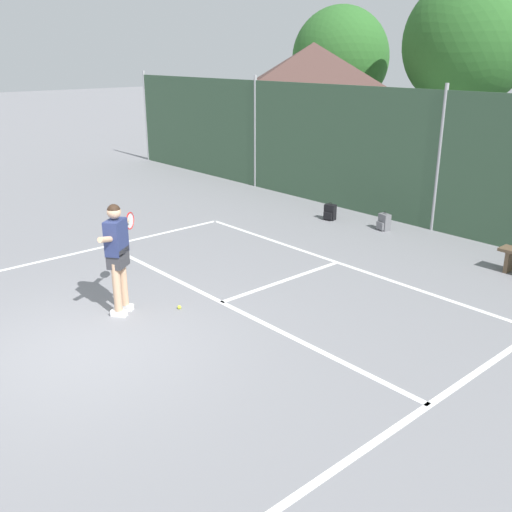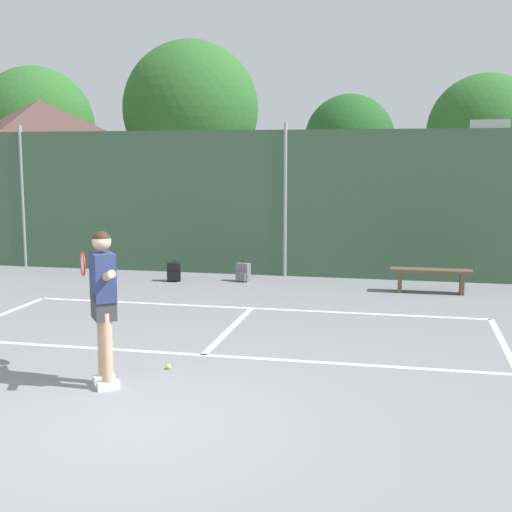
{
  "view_description": "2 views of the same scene",
  "coord_description": "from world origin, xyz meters",
  "px_view_note": "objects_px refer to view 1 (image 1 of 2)",
  "views": [
    {
      "loc": [
        7.19,
        -3.09,
        4.07
      ],
      "look_at": [
        0.51,
        2.82,
        0.91
      ],
      "focal_mm": 40.29,
      "sensor_mm": 36.0,
      "label": 1
    },
    {
      "loc": [
        2.66,
        -6.39,
        2.71
      ],
      "look_at": [
        0.15,
        5.21,
        0.99
      ],
      "focal_mm": 48.75,
      "sensor_mm": 36.0,
      "label": 2
    }
  ],
  "objects_px": {
    "backpack_black": "(330,212)",
    "backpack_grey": "(384,222)",
    "tennis_ball": "(179,307)",
    "tennis_player": "(117,249)"
  },
  "relations": [
    {
      "from": "tennis_ball",
      "to": "backpack_black",
      "type": "distance_m",
      "value": 6.35
    },
    {
      "from": "tennis_ball",
      "to": "backpack_black",
      "type": "xyz_separation_m",
      "value": [
        -1.99,
        6.03,
        0.16
      ]
    },
    {
      "from": "tennis_player",
      "to": "tennis_ball",
      "type": "xyz_separation_m",
      "value": [
        0.51,
        0.78,
        -1.08
      ]
    },
    {
      "from": "backpack_black",
      "to": "backpack_grey",
      "type": "xyz_separation_m",
      "value": [
        1.48,
        0.3,
        0.0
      ]
    },
    {
      "from": "tennis_ball",
      "to": "backpack_grey",
      "type": "distance_m",
      "value": 6.35
    },
    {
      "from": "tennis_player",
      "to": "backpack_black",
      "type": "relative_size",
      "value": 4.01
    },
    {
      "from": "tennis_player",
      "to": "tennis_ball",
      "type": "bearing_deg",
      "value": 56.97
    },
    {
      "from": "tennis_ball",
      "to": "tennis_player",
      "type": "bearing_deg",
      "value": -123.03
    },
    {
      "from": "tennis_player",
      "to": "backpack_grey",
      "type": "bearing_deg",
      "value": 90.05
    },
    {
      "from": "backpack_black",
      "to": "backpack_grey",
      "type": "distance_m",
      "value": 1.51
    }
  ]
}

